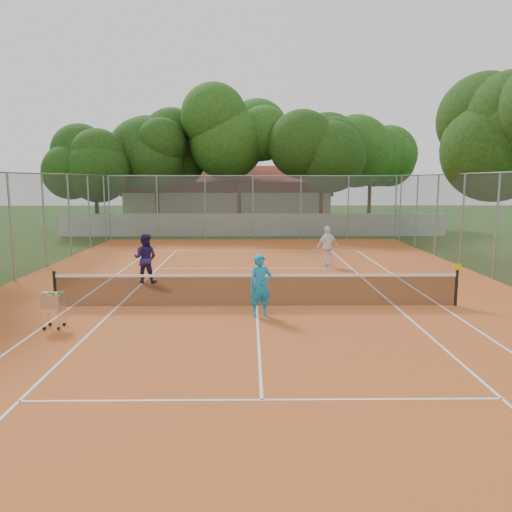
{
  "coord_description": "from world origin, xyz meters",
  "views": [
    {
      "loc": [
        -0.2,
        -14.41,
        3.72
      ],
      "look_at": [
        0.0,
        1.5,
        1.3
      ],
      "focal_mm": 35.0,
      "sensor_mm": 36.0,
      "label": 1
    }
  ],
  "objects_px": {
    "player_far_left": "(145,258)",
    "tennis_net": "(257,290)",
    "player_far_right": "(327,246)",
    "clubhouse": "(229,198)",
    "ball_hopper": "(53,309)",
    "player_near": "(260,286)"
  },
  "relations": [
    {
      "from": "player_far_left",
      "to": "tennis_net",
      "type": "bearing_deg",
      "value": 147.73
    },
    {
      "from": "player_far_right",
      "to": "player_far_left",
      "type": "bearing_deg",
      "value": -0.16
    },
    {
      "from": "clubhouse",
      "to": "ball_hopper",
      "type": "bearing_deg",
      "value": -95.75
    },
    {
      "from": "clubhouse",
      "to": "player_near",
      "type": "relative_size",
      "value": 9.6
    },
    {
      "from": "clubhouse",
      "to": "player_near",
      "type": "bearing_deg",
      "value": -86.03
    },
    {
      "from": "tennis_net",
      "to": "clubhouse",
      "type": "xyz_separation_m",
      "value": [
        -2.0,
        29.0,
        1.69
      ]
    },
    {
      "from": "tennis_net",
      "to": "player_far_right",
      "type": "xyz_separation_m",
      "value": [
        3.15,
        6.86,
        0.39
      ]
    },
    {
      "from": "clubhouse",
      "to": "player_far_right",
      "type": "relative_size",
      "value": 9.34
    },
    {
      "from": "player_far_right",
      "to": "ball_hopper",
      "type": "relative_size",
      "value": 1.78
    },
    {
      "from": "player_far_left",
      "to": "ball_hopper",
      "type": "relative_size",
      "value": 1.81
    },
    {
      "from": "player_near",
      "to": "player_far_left",
      "type": "xyz_separation_m",
      "value": [
        -4.09,
        4.64,
        0.04
      ]
    },
    {
      "from": "clubhouse",
      "to": "player_near",
      "type": "distance_m",
      "value": 30.19
    },
    {
      "from": "player_near",
      "to": "player_far_right",
      "type": "xyz_separation_m",
      "value": [
        3.06,
        7.95,
        0.02
      ]
    },
    {
      "from": "tennis_net",
      "to": "player_far_left",
      "type": "height_order",
      "value": "player_far_left"
    },
    {
      "from": "player_far_right",
      "to": "ball_hopper",
      "type": "height_order",
      "value": "player_far_right"
    },
    {
      "from": "player_near",
      "to": "player_far_right",
      "type": "height_order",
      "value": "player_far_right"
    },
    {
      "from": "ball_hopper",
      "to": "tennis_net",
      "type": "bearing_deg",
      "value": 1.92
    },
    {
      "from": "clubhouse",
      "to": "player_far_right",
      "type": "bearing_deg",
      "value": -76.9
    },
    {
      "from": "clubhouse",
      "to": "tennis_net",
      "type": "bearing_deg",
      "value": -86.05
    },
    {
      "from": "clubhouse",
      "to": "ball_hopper",
      "type": "xyz_separation_m",
      "value": [
        -3.14,
        -31.18,
        -1.69
      ]
    },
    {
      "from": "player_far_left",
      "to": "ball_hopper",
      "type": "xyz_separation_m",
      "value": [
        -1.13,
        -5.73,
        -0.4
      ]
    },
    {
      "from": "tennis_net",
      "to": "clubhouse",
      "type": "distance_m",
      "value": 29.12
    }
  ]
}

